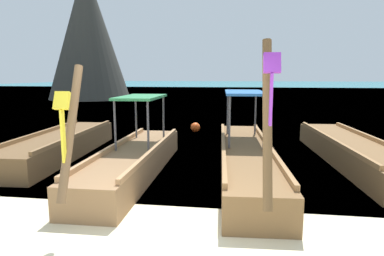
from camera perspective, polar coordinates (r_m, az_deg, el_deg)
sea_water at (r=65.45m, az=7.28°, el=7.01°), size 120.00×120.00×0.00m
longtail_boat_green_ribbon at (r=10.02m, az=-21.74°, el=-2.79°), size 1.53×5.67×2.47m
longtail_boat_yellow_ribbon at (r=7.74m, az=-9.89°, el=-5.35°), size 1.15×5.95×2.41m
longtail_boat_violet_ribbon at (r=7.92m, az=9.12°, el=-4.92°), size 1.48×7.05×2.73m
longtail_boat_blue_ribbon at (r=9.53m, az=25.73°, el=-3.66°), size 1.56×6.41×2.64m
karst_rock at (r=33.95m, az=-17.69°, el=14.74°), size 7.74×7.57×12.31m
mooring_buoy_near at (r=13.30m, az=0.58°, el=0.13°), size 0.38×0.38×0.38m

